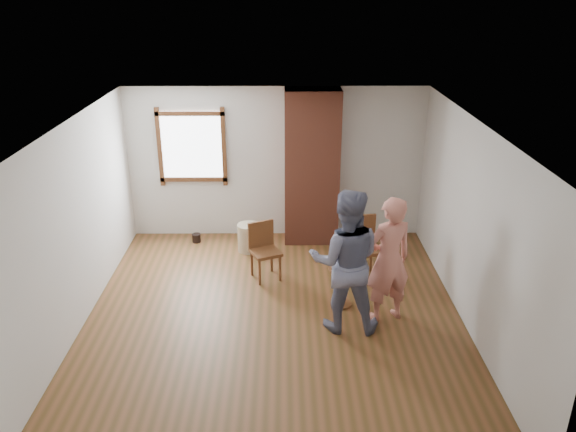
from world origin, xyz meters
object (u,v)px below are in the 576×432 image
object	(u,v)px
dining_chair_right	(362,244)
person_pink	(388,260)
dining_chair_left	(264,247)
side_table	(343,279)
man	(346,261)
stoneware_crock	(249,238)

from	to	relation	value
dining_chair_right	person_pink	bearing A→B (deg)	-90.40
dining_chair_left	side_table	distance (m)	1.39
man	person_pink	xyz separation A→B (m)	(0.57, 0.19, -0.08)
side_table	man	distance (m)	0.75
dining_chair_left	side_table	world-z (taller)	dining_chair_left
dining_chair_left	side_table	xyz separation A→B (m)	(1.10, -0.85, -0.08)
stoneware_crock	dining_chair_left	bearing A→B (deg)	-72.13
dining_chair_right	man	distance (m)	1.49
person_pink	dining_chair_left	bearing A→B (deg)	-54.26
dining_chair_left	man	xyz separation A→B (m)	(1.07, -1.36, 0.46)
dining_chair_right	side_table	size ratio (longest dim) A/B	1.58
man	person_pink	world-z (taller)	man
person_pink	man	bearing A→B (deg)	-0.63
dining_chair_right	man	bearing A→B (deg)	-114.96
side_table	man	bearing A→B (deg)	-93.72
stoneware_crock	man	world-z (taller)	man
dining_chair_left	person_pink	xyz separation A→B (m)	(1.64, -1.17, 0.38)
dining_chair_left	man	distance (m)	1.79
dining_chair_right	side_table	world-z (taller)	dining_chair_right
stoneware_crock	person_pink	distance (m)	2.88
dining_chair_right	man	xyz separation A→B (m)	(-0.41, -1.37, 0.41)
side_table	person_pink	bearing A→B (deg)	-30.76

